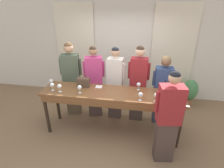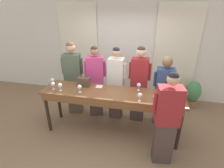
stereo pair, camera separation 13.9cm
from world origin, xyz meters
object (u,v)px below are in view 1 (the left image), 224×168
object	(u,v)px
handbag	(83,82)
potted_plant	(190,91)
wine_glass_front_left	(52,85)
host_pouring	(168,119)
wine_bottle	(165,89)
guest_pink_top	(94,82)
guest_olive_jacket	(72,79)
wine_glass_center_left	(162,86)
guest_navy_coat	(162,90)
wine_glass_front_mid	(51,81)
wine_glass_back_left	(59,86)
guest_striped_shirt	(138,84)
wine_glass_front_right	(139,85)
wine_glass_center_mid	(141,95)
wine_glass_back_mid	(156,95)
wine_glass_center_right	(80,88)
tasting_bar	(111,97)
guest_cream_sweater	(115,83)

from	to	relation	value
handbag	potted_plant	bearing A→B (deg)	26.96
wine_glass_front_left	host_pouring	bearing A→B (deg)	-11.45
wine_bottle	guest_pink_top	xyz separation A→B (m)	(-1.57, 0.48, -0.18)
wine_bottle	wine_glass_front_left	size ratio (longest dim) A/B	1.82
guest_olive_jacket	host_pouring	world-z (taller)	guest_olive_jacket
wine_glass_center_left	guest_navy_coat	xyz separation A→B (m)	(0.07, 0.36, -0.27)
wine_glass_front_mid	guest_navy_coat	distance (m)	2.48
wine_glass_center_left	guest_pink_top	bearing A→B (deg)	166.65
handbag	wine_glass_back_left	world-z (taller)	handbag
wine_glass_center_left	guest_pink_top	size ratio (longest dim) A/B	0.09
wine_bottle	guest_navy_coat	xyz separation A→B (m)	(0.03, 0.48, -0.26)
wine_glass_front_mid	guest_striped_shirt	distance (m)	1.93
wine_glass_front_left	wine_glass_back_left	world-z (taller)	same
wine_glass_front_mid	guest_olive_jacket	xyz separation A→B (m)	(0.25, 0.53, -0.15)
wine_glass_front_mid	wine_glass_front_right	size ratio (longest dim) A/B	1.00
wine_glass_center_mid	wine_glass_back_mid	distance (m)	0.28
wine_glass_center_mid	wine_glass_back_left	size ratio (longest dim) A/B	1.00
wine_glass_center_left	guest_pink_top	distance (m)	1.58
wine_glass_center_left	wine_glass_back_left	xyz separation A→B (m)	(-2.06, -0.37, 0.00)
wine_glass_center_right	host_pouring	xyz separation A→B (m)	(1.69, -0.45, -0.23)
handbag	wine_glass_front_mid	size ratio (longest dim) A/B	1.76
wine_glass_front_right	host_pouring	size ratio (longest dim) A/B	0.09
wine_bottle	potted_plant	bearing A→B (deg)	56.84
tasting_bar	wine_glass_center_left	xyz separation A→B (m)	(1.01, 0.24, 0.22)
wine_glass_front_left	guest_pink_top	distance (m)	1.02
guest_navy_coat	potted_plant	distance (m)	1.31
wine_glass_front_left	guest_navy_coat	xyz separation A→B (m)	(2.30, 0.71, -0.27)
wine_glass_back_left	guest_olive_jacket	distance (m)	0.75
host_pouring	guest_olive_jacket	bearing A→B (deg)	151.37
guest_navy_coat	wine_glass_center_left	bearing A→B (deg)	-100.58
wine_glass_center_left	wine_glass_front_left	bearing A→B (deg)	-171.16
wine_bottle	guest_cream_sweater	size ratio (longest dim) A/B	0.17
wine_bottle	wine_glass_center_mid	xyz separation A→B (m)	(-0.47, -0.34, 0.01)
wine_glass_center_right	wine_glass_back_mid	distance (m)	1.49
wine_glass_front_left	guest_striped_shirt	size ratio (longest dim) A/B	0.09
wine_glass_front_right	guest_pink_top	size ratio (longest dim) A/B	0.09
host_pouring	wine_glass_front_mid	bearing A→B (deg)	164.88
guest_pink_top	wine_glass_front_right	bearing A→B (deg)	-20.06
guest_olive_jacket	host_pouring	xyz separation A→B (m)	(2.15, -1.17, -0.08)
wine_glass_front_right	wine_bottle	bearing A→B (deg)	-10.33
guest_navy_coat	host_pouring	distance (m)	1.17
handbag	host_pouring	size ratio (longest dim) A/B	0.16
wine_glass_center_left	guest_cream_sweater	bearing A→B (deg)	160.53
handbag	wine_bottle	bearing A→B (deg)	-1.84
wine_glass_front_left	guest_pink_top	bearing A→B (deg)	45.23
tasting_bar	guest_olive_jacket	xyz separation A→B (m)	(-1.08, 0.61, 0.07)
tasting_bar	wine_glass_center_mid	distance (m)	0.66
guest_cream_sweater	wine_glass_front_mid	bearing A→B (deg)	-158.28
tasting_bar	guest_navy_coat	world-z (taller)	guest_navy_coat
handbag	wine_glass_back_mid	distance (m)	1.55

